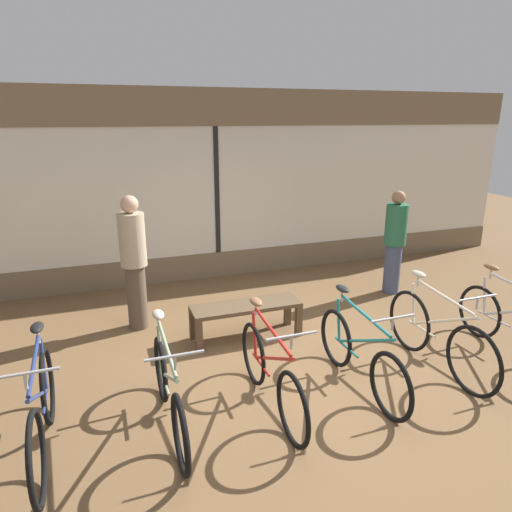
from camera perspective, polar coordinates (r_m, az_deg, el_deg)
The scene contains 10 objects.
ground_plane at distance 5.28m, azimuth 5.58°, elevation -14.44°, with size 24.00×24.00×0.00m, color brown.
shop_back_wall at distance 7.86m, azimuth -4.98°, elevation 8.85°, with size 12.00×0.08×3.20m.
bicycle_far_left at distance 4.37m, azimuth -25.15°, elevation -17.32°, with size 0.46×1.72×1.04m.
bicycle_left at distance 4.35m, azimuth -10.82°, elevation -16.45°, with size 0.46×1.70×1.01m.
bicycle_center_left at distance 4.54m, azimuth 1.80°, elevation -14.45°, with size 0.46×1.69×1.02m.
bicycle_center_right at distance 4.96m, azimuth 12.86°, elevation -12.00°, with size 0.46×1.70×1.01m.
bicycle_right at distance 5.55m, azimuth 21.75°, elevation -9.21°, with size 0.46×1.76×1.05m.
display_bench at distance 5.87m, azimuth -1.26°, elevation -6.79°, with size 1.40×0.44×0.46m.
customer_near_rack at distance 6.16m, azimuth -15.02°, elevation -0.49°, with size 0.37×0.37×1.80m.
customer_by_window at distance 7.54m, azimuth 16.95°, elevation 1.87°, with size 0.36×0.36×1.66m.
Camera 1 is at (-1.97, -4.05, 2.75)m, focal length 32.00 mm.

